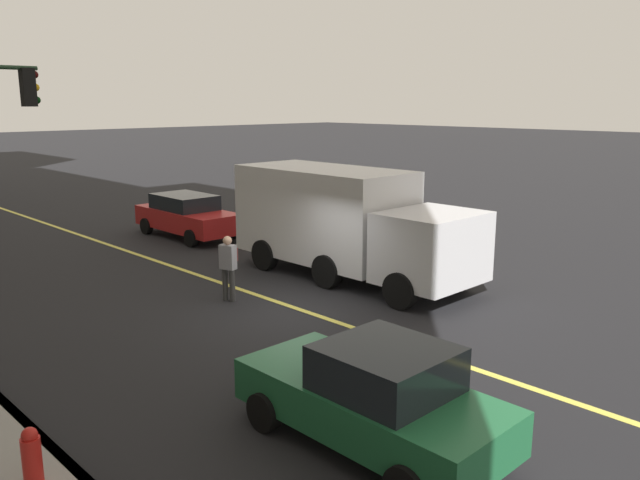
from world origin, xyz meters
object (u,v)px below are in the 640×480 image
Objects in this scene: car_red at (187,215)px; car_green at (374,396)px; pedestrian_with_backpack at (229,263)px; truck_white at (345,221)px; fire_hydrant at (32,463)px.

car_green reaches higher than car_red.
car_red is at bearing -23.04° from car_green.
truck_white is at bearing -96.41° from pedestrian_with_backpack.
car_red is 4.86× the size of fire_hydrant.
car_red is at bearing 1.40° from truck_white.
fire_hydrant is (-4.48, 10.27, -1.14)m from truck_white.
car_green is 9.18m from truck_white.
car_red is at bearing -39.45° from fire_hydrant.
pedestrian_with_backpack reaches higher than car_green.
truck_white is at bearing -178.60° from car_red.
truck_white is (-7.77, -0.19, 0.81)m from car_red.
car_red is 0.62× the size of truck_white.
car_green reaches higher than fire_hydrant.
car_red is 2.78× the size of pedestrian_with_backpack.
truck_white reaches higher than pedestrian_with_backpack.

